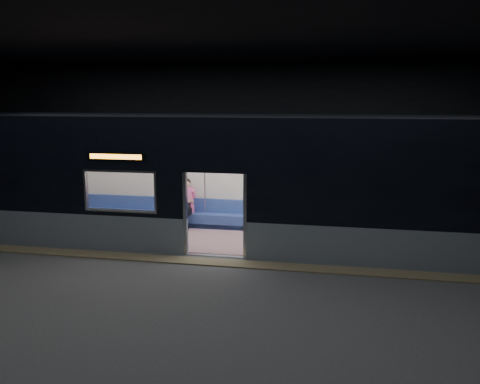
% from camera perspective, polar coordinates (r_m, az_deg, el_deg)
% --- Properties ---
extents(station_floor, '(24.00, 14.00, 0.01)m').
position_cam_1_polar(station_floor, '(11.49, -4.08, -8.80)').
color(station_floor, '#47494C').
rests_on(station_floor, ground).
extents(station_envelope, '(24.00, 14.00, 5.00)m').
position_cam_1_polar(station_envelope, '(10.85, -4.34, 9.81)').
color(station_envelope, black).
rests_on(station_envelope, station_floor).
extents(tactile_strip, '(22.80, 0.50, 0.03)m').
position_cam_1_polar(tactile_strip, '(11.99, -3.38, -7.86)').
color(tactile_strip, '#8C7F59').
rests_on(tactile_strip, station_floor).
extents(metro_car, '(18.00, 3.04, 3.35)m').
position_cam_1_polar(metro_car, '(13.46, -1.31, 2.20)').
color(metro_car, '#83949D').
rests_on(metro_car, station_floor).
extents(passenger, '(0.47, 0.76, 1.43)m').
position_cam_1_polar(passenger, '(14.98, -6.09, -0.96)').
color(passenger, black).
rests_on(passenger, metro_car).
extents(handbag, '(0.40, 0.38, 0.16)m').
position_cam_1_polar(handbag, '(14.77, -6.30, -1.63)').
color(handbag, black).
rests_on(handbag, passenger).
extents(transit_map, '(1.07, 0.03, 0.70)m').
position_cam_1_polar(transit_map, '(14.63, 19.38, 0.90)').
color(transit_map, white).
rests_on(transit_map, metro_car).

